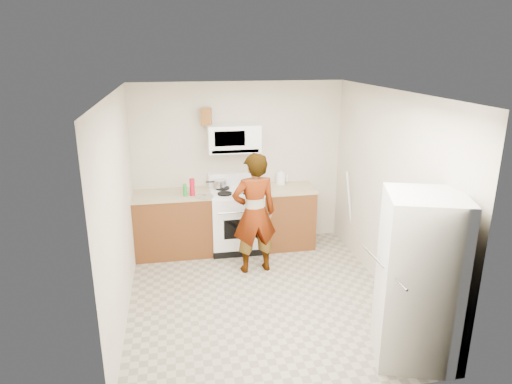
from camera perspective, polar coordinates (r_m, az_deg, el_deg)
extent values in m
plane|color=gray|center=(5.84, 0.62, -12.89)|extent=(3.60, 3.60, 0.00)
cube|color=beige|center=(7.01, -2.14, 3.43)|extent=(3.20, 0.02, 2.50)
cube|color=beige|center=(5.82, 16.23, -0.24)|extent=(0.02, 3.60, 2.50)
cube|color=brown|center=(6.90, -10.29, -4.06)|extent=(1.12, 0.62, 0.90)
cube|color=tan|center=(6.74, -10.51, -0.36)|extent=(1.14, 0.64, 0.03)
cube|color=brown|center=(7.09, 3.74, -3.19)|extent=(0.80, 0.62, 0.90)
cube|color=tan|center=(6.94, 3.82, 0.42)|extent=(0.82, 0.64, 0.03)
cube|color=white|center=(6.94, -2.50, -3.65)|extent=(0.76, 0.65, 0.90)
cube|color=white|center=(6.79, -2.56, 0.01)|extent=(0.76, 0.62, 0.03)
cube|color=white|center=(7.02, -2.89, 1.60)|extent=(0.76, 0.08, 0.20)
cube|color=white|center=(6.72, -2.81, 6.75)|extent=(0.76, 0.38, 0.40)
imported|color=tan|center=(6.13, -0.21, -2.70)|extent=(0.65, 0.46, 1.67)
cube|color=silver|center=(4.69, 19.60, -10.23)|extent=(0.88, 0.88, 1.70)
cylinder|color=white|center=(7.11, 3.13, 1.71)|extent=(0.17, 0.17, 0.17)
cube|color=brown|center=(6.68, -6.23, 9.37)|extent=(0.17, 0.17, 0.24)
cylinder|color=#B8B8BD|center=(6.89, -4.53, 1.05)|extent=(0.24, 0.24, 0.11)
cube|color=white|center=(6.73, -1.25, 0.23)|extent=(0.29, 0.23, 0.05)
cylinder|color=#B30D24|center=(6.58, -7.98, 0.61)|extent=(0.09, 0.09, 0.25)
cylinder|color=orange|center=(6.66, -7.97, 0.36)|extent=(0.06, 0.06, 0.14)
cylinder|color=#198E2D|center=(6.57, -8.87, 0.22)|extent=(0.06, 0.06, 0.18)
cylinder|color=silver|center=(6.54, -6.46, -0.52)|extent=(0.31, 0.31, 0.01)
cylinder|color=white|center=(6.97, 11.68, -2.28)|extent=(0.26, 0.15, 1.25)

